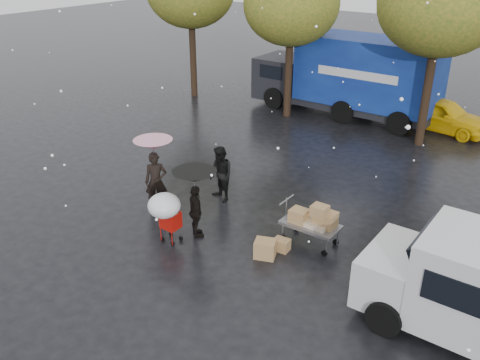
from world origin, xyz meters
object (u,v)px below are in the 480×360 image
Objects in this scene: vendor_cart at (314,220)px; person_pink at (156,182)px; yellow_taxi at (441,114)px; shopping_cart at (165,208)px; blue_truck at (350,76)px; person_black at (196,212)px.

person_pink is at bearing -167.86° from vendor_cart.
vendor_cart is at bearing -172.02° from yellow_taxi.
person_pink is 1.21× the size of shopping_cart.
person_pink is 11.51m from blue_truck.
person_black is 0.89m from shopping_cart.
person_black is 3.09m from vendor_cart.
vendor_cart is 0.38× the size of yellow_taxi.
vendor_cart is (2.71, 1.48, -0.02)m from person_black.
blue_truck reaches higher than yellow_taxi.
shopping_cart is at bearing 100.96° from person_black.
person_pink is 0.21× the size of blue_truck.
blue_truck is (-3.99, 10.46, 1.03)m from vendor_cart.
shopping_cart reaches higher than yellow_taxi.
vendor_cart is at bearing 35.97° from shopping_cart.
blue_truck is at bearing 103.61° from yellow_taxi.
vendor_cart is at bearing -69.10° from blue_truck.
blue_truck is at bearing 94.15° from shopping_cart.
person_black is 0.37× the size of yellow_taxi.
person_black is 1.02× the size of shopping_cart.
blue_truck reaches higher than person_pink.
blue_truck is 2.08× the size of yellow_taxi.
person_pink reaches higher than person_black.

